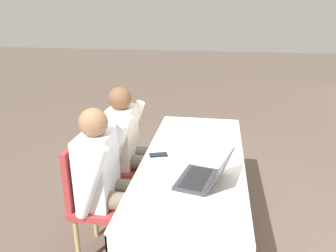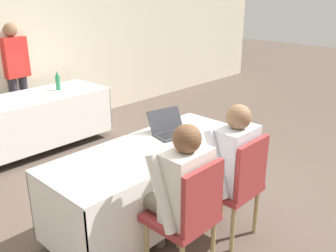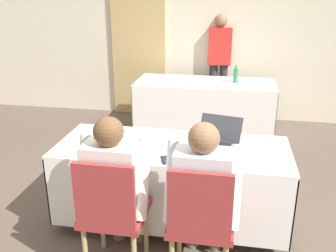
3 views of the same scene
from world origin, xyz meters
The scene contains 12 objects.
ground_plane centered at (0.00, 0.00, 0.00)m, with size 24.00×24.00×0.00m, color brown.
conference_table_near centered at (0.00, 0.00, 0.55)m, with size 1.91×0.77×0.73m.
conference_table_far centered at (0.08, 2.29, 0.55)m, with size 1.91×0.77×0.73m.
laptop centered at (0.36, 0.09, 0.77)m, with size 0.42×0.39×0.21m.
cell_phone centered at (0.00, -0.28, 0.73)m, with size 0.11×0.15×0.01m.
paper_beside_laptop centered at (-0.58, -0.01, 0.73)m, with size 0.31×0.36×0.00m.
water_bottle centered at (0.50, 2.32, 0.85)m, with size 0.06×0.06×0.27m.
chair_near_left centered at (-0.31, -0.69, 0.52)m, with size 0.44×0.44×0.93m.
chair_near_right centered at (0.31, -0.69, 0.52)m, with size 0.44×0.44×0.93m.
person_checkered_shirt centered at (-0.31, -0.58, 0.68)m, with size 0.50×0.52×1.19m.
person_white_shirt centered at (0.31, -0.58, 0.68)m, with size 0.50×0.52×1.19m.
person_red_shirt centered at (0.23, 2.97, 0.91)m, with size 0.36×0.23×1.59m.
Camera 2 is at (-2.05, -2.15, 2.02)m, focal length 40.00 mm.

